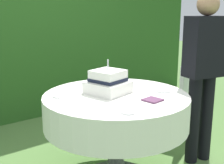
% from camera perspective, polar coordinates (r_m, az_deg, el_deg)
% --- Properties ---
extents(foliage_hedge, '(6.07, 0.45, 2.76)m').
position_cam_1_polar(foliage_hedge, '(4.23, -17.67, 11.98)').
color(foliage_hedge, '#28561E').
rests_on(foliage_hedge, ground_plane).
extents(cake_table, '(1.20, 1.20, 0.77)m').
position_cam_1_polar(cake_table, '(2.51, 0.77, -5.47)').
color(cake_table, '#4C4C51').
rests_on(cake_table, ground_plane).
extents(wedding_cake, '(0.37, 0.37, 0.28)m').
position_cam_1_polar(wedding_cake, '(2.50, -0.79, -0.07)').
color(wedding_cake, white).
rests_on(wedding_cake, cake_table).
extents(serving_plate_near, '(0.12, 0.12, 0.01)m').
position_cam_1_polar(serving_plate_near, '(2.45, -9.85, -2.61)').
color(serving_plate_near, white).
rests_on(serving_plate_near, cake_table).
extents(serving_plate_far, '(0.15, 0.15, 0.01)m').
position_cam_1_polar(serving_plate_far, '(2.61, 9.77, -1.59)').
color(serving_plate_far, white).
rests_on(serving_plate_far, cake_table).
extents(serving_plate_left, '(0.10, 0.10, 0.01)m').
position_cam_1_polar(serving_plate_left, '(2.04, 3.11, -5.74)').
color(serving_plate_left, white).
rests_on(serving_plate_left, cake_table).
extents(napkin_stack, '(0.14, 0.14, 0.01)m').
position_cam_1_polar(napkin_stack, '(2.32, 7.72, -3.39)').
color(napkin_stack, '#603856').
rests_on(napkin_stack, cake_table).
extents(garden_chair, '(0.53, 0.53, 0.89)m').
position_cam_1_polar(garden_chair, '(3.45, 12.23, -2.10)').
color(garden_chair, white).
rests_on(garden_chair, ground_plane).
extents(standing_person, '(0.40, 0.27, 1.60)m').
position_cam_1_polar(standing_person, '(2.91, 16.99, 2.57)').
color(standing_person, black).
rests_on(standing_person, ground_plane).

